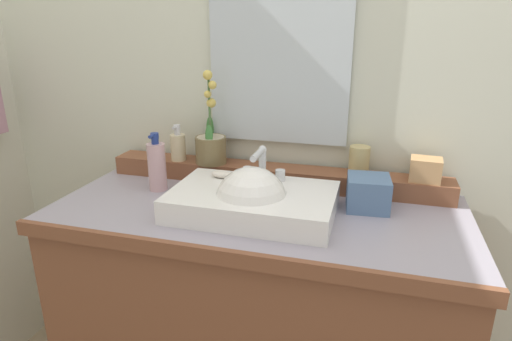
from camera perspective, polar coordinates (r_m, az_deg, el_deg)
The scene contains 12 objects.
wall_back at distance 1.66m, azimuth 3.91°, elevation 12.74°, with size 3.16×0.20×2.54m, color beige.
vanity_cabinet at distance 1.61m, azimuth 0.05°, elevation -19.58°, with size 1.31×0.59×0.89m.
back_ledge at distance 1.56m, azimuth 2.29°, elevation -0.66°, with size 1.23×0.11×0.07m, color brown.
sink_basin at distance 1.32m, azimuth -0.31°, elevation -4.23°, with size 0.50×0.32×0.26m.
soap_bar at distance 1.42m, azimuth -4.56°, elevation -0.46°, with size 0.07×0.04×0.02m, color silver.
potted_plant at distance 1.59m, azimuth -6.02°, elevation 3.57°, with size 0.11×0.12×0.34m.
soap_dispenser at distance 1.64m, azimuth -10.31°, elevation 3.20°, with size 0.06×0.06×0.14m.
tumbler_cup at distance 1.52m, azimuth 13.54°, elevation 1.43°, with size 0.07×0.07×0.09m, color tan.
trinket_box at distance 1.51m, azimuth 21.58°, elevation 0.11°, with size 0.10×0.08×0.08m, color tan.
lotion_bottle at distance 1.54m, azimuth -13.02°, elevation 0.63°, with size 0.06×0.07×0.21m.
tissue_box at distance 1.40m, azimuth 14.65°, elevation -2.88°, with size 0.13×0.13×0.10m, color #517099.
mirror at distance 1.54m, azimuth 3.19°, elevation 15.20°, with size 0.50×0.02×0.62m, color silver.
Camera 1 is at (0.34, -1.21, 1.44)m, focal length 30.14 mm.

